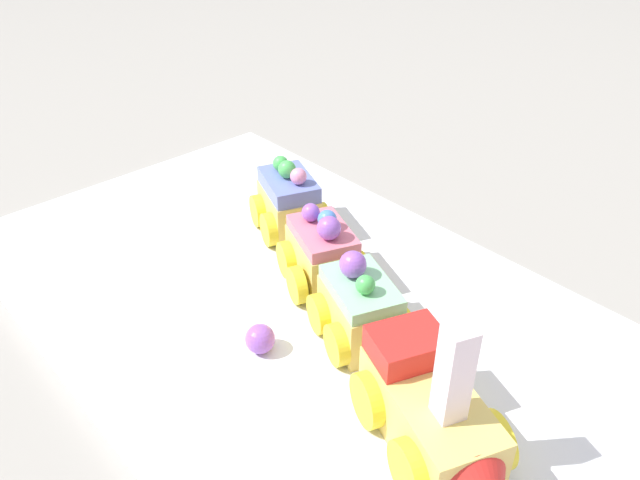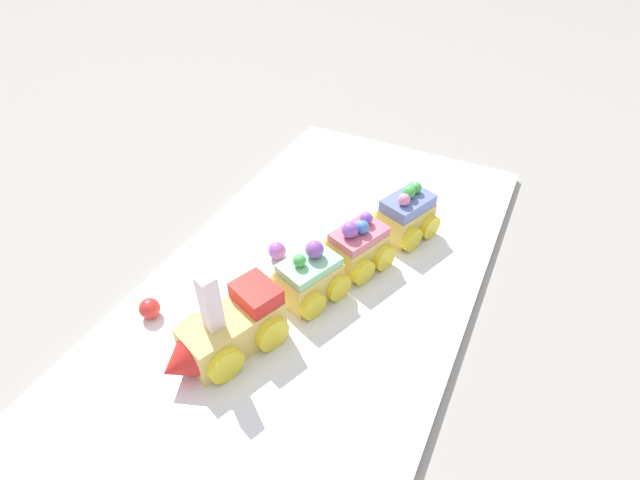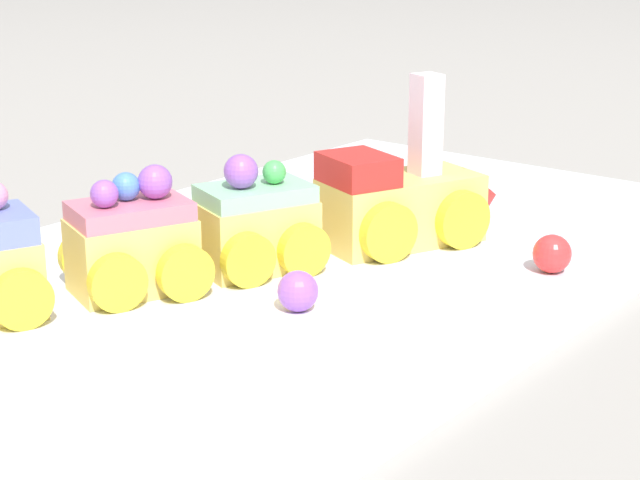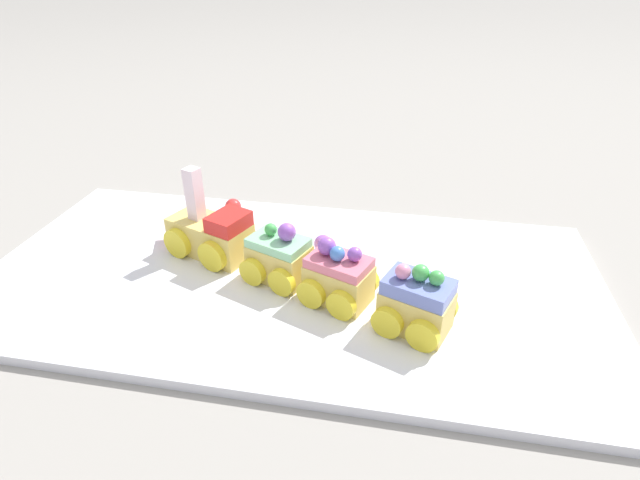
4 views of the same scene
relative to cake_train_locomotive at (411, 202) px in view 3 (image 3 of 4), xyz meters
The scene contains 7 objects.
ground_plane 0.13m from the cake_train_locomotive, 163.36° to the left, with size 10.00×10.00×0.00m, color gray.
display_board 0.13m from the cake_train_locomotive, 163.36° to the left, with size 0.75×0.37×0.01m, color white.
cake_train_locomotive is the anchor object (origin of this frame).
cake_car_mint 0.12m from the cake_train_locomotive, 158.72° to the left, with size 0.09×0.09×0.08m.
cake_car_strawberry 0.20m from the cake_train_locomotive, 158.64° to the left, with size 0.09×0.09×0.07m.
gumball_red 0.11m from the cake_train_locomotive, 89.57° to the right, with size 0.02×0.02×0.02m, color red.
gumball_purple 0.15m from the cake_train_locomotive, behind, with size 0.02×0.02×0.02m, color #9956C6.
Camera 3 is at (-0.46, -0.42, 0.23)m, focal length 60.00 mm.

